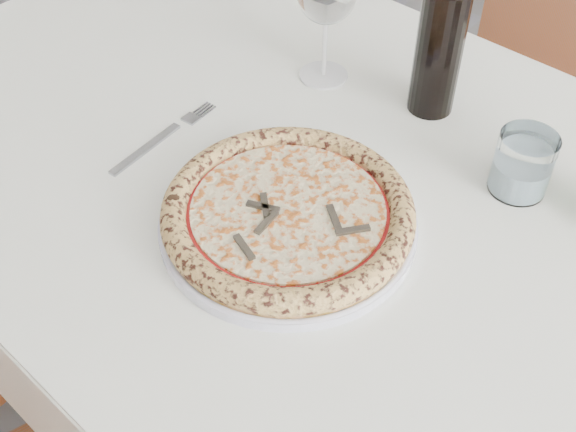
{
  "coord_description": "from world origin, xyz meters",
  "views": [
    {
      "loc": [
        0.14,
        -0.48,
        1.38
      ],
      "look_at": [
        -0.24,
        -0.02,
        0.78
      ],
      "focal_mm": 45.0,
      "sensor_mm": 36.0,
      "label": 1
    }
  ],
  "objects_px": {
    "dining_table": "(335,232)",
    "tumbler": "(522,167)",
    "wine_bottle": "(441,38)",
    "pizza": "(288,212)",
    "plate": "(288,223)",
    "chair_far": "(561,80)"
  },
  "relations": [
    {
      "from": "chair_far",
      "to": "wine_bottle",
      "type": "bearing_deg",
      "value": -92.31
    },
    {
      "from": "dining_table",
      "to": "pizza",
      "type": "relative_size",
      "value": 4.95
    },
    {
      "from": "chair_far",
      "to": "wine_bottle",
      "type": "height_order",
      "value": "wine_bottle"
    },
    {
      "from": "plate",
      "to": "wine_bottle",
      "type": "height_order",
      "value": "wine_bottle"
    },
    {
      "from": "plate",
      "to": "pizza",
      "type": "distance_m",
      "value": 0.02
    },
    {
      "from": "dining_table",
      "to": "plate",
      "type": "xyz_separation_m",
      "value": [
        0.0,
        -0.1,
        0.1
      ]
    },
    {
      "from": "dining_table",
      "to": "wine_bottle",
      "type": "height_order",
      "value": "wine_bottle"
    },
    {
      "from": "dining_table",
      "to": "plate",
      "type": "bearing_deg",
      "value": -90.0
    },
    {
      "from": "dining_table",
      "to": "plate",
      "type": "relative_size",
      "value": 4.82
    },
    {
      "from": "dining_table",
      "to": "tumbler",
      "type": "height_order",
      "value": "tumbler"
    },
    {
      "from": "dining_table",
      "to": "tumbler",
      "type": "bearing_deg",
      "value": 37.93
    },
    {
      "from": "chair_far",
      "to": "pizza",
      "type": "distance_m",
      "value": 0.88
    },
    {
      "from": "dining_table",
      "to": "wine_bottle",
      "type": "distance_m",
      "value": 0.29
    },
    {
      "from": "chair_far",
      "to": "pizza",
      "type": "bearing_deg",
      "value": -91.62
    },
    {
      "from": "pizza",
      "to": "wine_bottle",
      "type": "xyz_separation_m",
      "value": [
        0.0,
        0.31,
        0.09
      ]
    },
    {
      "from": "dining_table",
      "to": "chair_far",
      "type": "distance_m",
      "value": 0.75
    },
    {
      "from": "chair_far",
      "to": "wine_bottle",
      "type": "relative_size",
      "value": 3.56
    },
    {
      "from": "wine_bottle",
      "to": "tumbler",
      "type": "bearing_deg",
      "value": -23.43
    },
    {
      "from": "plate",
      "to": "pizza",
      "type": "xyz_separation_m",
      "value": [
        -0.0,
        -0.0,
        0.02
      ]
    },
    {
      "from": "pizza",
      "to": "tumbler",
      "type": "height_order",
      "value": "tumbler"
    },
    {
      "from": "chair_far",
      "to": "wine_bottle",
      "type": "xyz_separation_m",
      "value": [
        -0.02,
        -0.53,
        0.34
      ]
    },
    {
      "from": "chair_far",
      "to": "pizza",
      "type": "relative_size",
      "value": 3.12
    }
  ]
}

